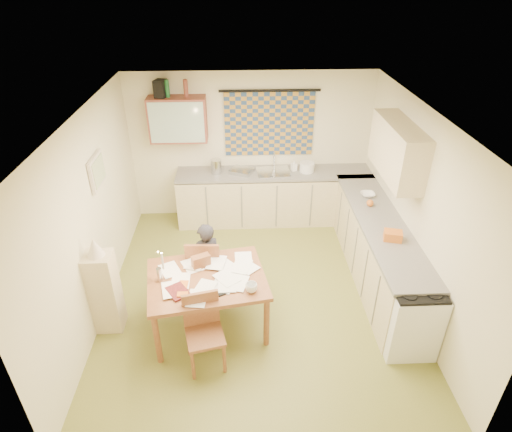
{
  "coord_description": "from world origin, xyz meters",
  "views": [
    {
      "loc": [
        -0.21,
        -4.51,
        3.93
      ],
      "look_at": [
        -0.0,
        0.2,
        1.12
      ],
      "focal_mm": 30.0,
      "sensor_mm": 36.0,
      "label": 1
    }
  ],
  "objects_px": {
    "counter_right": "(376,249)",
    "stove": "(409,317)",
    "counter_back": "(275,197)",
    "shelf_stand": "(105,292)",
    "chair_far": "(206,278)",
    "person": "(207,262)",
    "dining_table": "(208,301)"
  },
  "relations": [
    {
      "from": "counter_right",
      "to": "stove",
      "type": "xyz_separation_m",
      "value": [
        0.0,
        -1.32,
        -0.01
      ]
    },
    {
      "from": "counter_back",
      "to": "shelf_stand",
      "type": "distance_m",
      "value": 3.34
    },
    {
      "from": "counter_back",
      "to": "chair_far",
      "type": "distance_m",
      "value": 2.24
    },
    {
      "from": "person",
      "to": "chair_far",
      "type": "bearing_deg",
      "value": -76.87
    },
    {
      "from": "stove",
      "to": "person",
      "type": "xyz_separation_m",
      "value": [
        -2.36,
        0.96,
        0.13
      ]
    },
    {
      "from": "dining_table",
      "to": "chair_far",
      "type": "bearing_deg",
      "value": 86.96
    },
    {
      "from": "dining_table",
      "to": "chair_far",
      "type": "relative_size",
      "value": 1.6
    },
    {
      "from": "shelf_stand",
      "to": "counter_right",
      "type": "bearing_deg",
      "value": 13.64
    },
    {
      "from": "stove",
      "to": "dining_table",
      "type": "bearing_deg",
      "value": 169.51
    },
    {
      "from": "counter_back",
      "to": "counter_right",
      "type": "xyz_separation_m",
      "value": [
        1.3,
        -1.62,
        -0.0
      ]
    },
    {
      "from": "dining_table",
      "to": "stove",
      "type": "bearing_deg",
      "value": -20.02
    },
    {
      "from": "counter_back",
      "to": "shelf_stand",
      "type": "xyz_separation_m",
      "value": [
        -2.24,
        -2.48,
        0.09
      ]
    },
    {
      "from": "dining_table",
      "to": "counter_right",
      "type": "bearing_deg",
      "value": 11.58
    },
    {
      "from": "counter_back",
      "to": "counter_right",
      "type": "distance_m",
      "value": 2.07
    },
    {
      "from": "counter_right",
      "to": "dining_table",
      "type": "height_order",
      "value": "counter_right"
    },
    {
      "from": "counter_right",
      "to": "person",
      "type": "height_order",
      "value": "person"
    },
    {
      "from": "person",
      "to": "counter_back",
      "type": "bearing_deg",
      "value": -145.23
    },
    {
      "from": "counter_back",
      "to": "dining_table",
      "type": "xyz_separation_m",
      "value": [
        -1.02,
        -2.51,
        -0.07
      ]
    },
    {
      "from": "dining_table",
      "to": "shelf_stand",
      "type": "xyz_separation_m",
      "value": [
        -1.22,
        0.04,
        0.16
      ]
    },
    {
      "from": "counter_back",
      "to": "counter_right",
      "type": "bearing_deg",
      "value": -51.25
    },
    {
      "from": "person",
      "to": "shelf_stand",
      "type": "height_order",
      "value": "person"
    },
    {
      "from": "stove",
      "to": "shelf_stand",
      "type": "xyz_separation_m",
      "value": [
        -3.54,
        0.46,
        0.1
      ]
    },
    {
      "from": "counter_back",
      "to": "counter_right",
      "type": "height_order",
      "value": "same"
    },
    {
      "from": "counter_back",
      "to": "dining_table",
      "type": "height_order",
      "value": "counter_back"
    },
    {
      "from": "stove",
      "to": "person",
      "type": "relative_size",
      "value": 0.78
    },
    {
      "from": "chair_far",
      "to": "person",
      "type": "distance_m",
      "value": 0.28
    },
    {
      "from": "dining_table",
      "to": "person",
      "type": "height_order",
      "value": "person"
    },
    {
      "from": "counter_back",
      "to": "stove",
      "type": "bearing_deg",
      "value": -66.18
    },
    {
      "from": "chair_far",
      "to": "shelf_stand",
      "type": "xyz_separation_m",
      "value": [
        -1.16,
        -0.52,
        0.25
      ]
    },
    {
      "from": "person",
      "to": "counter_right",
      "type": "bearing_deg",
      "value": 161.64
    },
    {
      "from": "counter_back",
      "to": "chair_far",
      "type": "relative_size",
      "value": 3.49
    },
    {
      "from": "shelf_stand",
      "to": "stove",
      "type": "bearing_deg",
      "value": -7.47
    }
  ]
}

